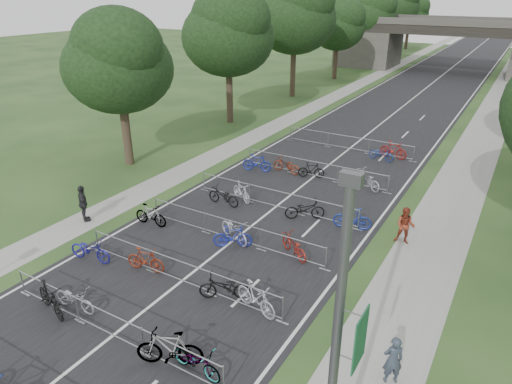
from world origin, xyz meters
TOP-DOWN VIEW (x-y plane):
  - road at (0.00, 50.00)m, footprint 11.00×140.00m
  - sidewalk_right at (8.00, 50.00)m, footprint 3.00×140.00m
  - sidewalk_left at (-7.50, 50.00)m, footprint 2.00×140.00m
  - lane_markings at (0.00, 50.00)m, footprint 0.12×140.00m
  - overpass_bridge at (0.00, 65.00)m, footprint 31.00×8.00m
  - lamppost at (8.33, 2.00)m, footprint 0.61×0.65m
  - tree_left_0 at (-11.39, 15.93)m, footprint 6.72×6.72m
  - tree_left_1 at (-11.39, 27.93)m, footprint 7.56×7.56m
  - tree_left_2 at (-11.39, 39.93)m, footprint 8.40×8.40m
  - tree_left_3 at (-11.39, 51.93)m, footprint 6.72×6.72m
  - tree_left_4 at (-11.39, 63.93)m, footprint 7.56×7.56m
  - tree_left_5 at (-11.39, 75.93)m, footprint 8.40×8.40m
  - tree_left_6 at (-11.39, 87.93)m, footprint 6.72×6.72m
  - barrier_row_1 at (0.00, 3.60)m, footprint 9.70×0.08m
  - barrier_row_2 at (0.00, 7.20)m, footprint 9.70×0.08m
  - barrier_row_3 at (0.00, 11.00)m, footprint 9.70×0.08m
  - barrier_row_4 at (0.00, 15.00)m, footprint 9.70×0.08m
  - barrier_row_5 at (0.00, 20.00)m, footprint 9.70×0.08m
  - barrier_row_6 at (0.00, 26.00)m, footprint 9.70×0.08m
  - bike_4 at (-2.75, 3.44)m, footprint 2.12×1.08m
  - bike_5 at (-2.17, 4.00)m, footprint 1.88×0.77m
  - bike_6 at (2.52, 3.73)m, footprint 2.14×1.47m
  - bike_7 at (3.43, 3.87)m, footprint 1.92×0.79m
  - bike_8 at (-4.30, 6.55)m, footprint 2.10×1.01m
  - bike_9 at (-1.73, 7.18)m, footprint 1.79×0.80m
  - bike_10 at (2.12, 7.29)m, footprint 2.04×1.53m
  - bike_11 at (3.48, 7.27)m, footprint 2.04×1.08m
  - bike_12 at (-4.30, 10.26)m, footprint 1.86×0.65m
  - bike_13 at (0.03, 11.12)m, footprint 2.17×1.50m
  - bike_14 at (0.30, 10.57)m, footprint 1.81×1.31m
  - bike_15 at (2.99, 11.32)m, footprint 1.95×1.55m
  - bike_16 at (-2.55, 13.97)m, footprint 1.98×0.76m
  - bike_17 at (-2.01, 14.94)m, footprint 1.77×1.25m
  - bike_18 at (1.89, 14.75)m, footprint 2.08×1.68m
  - bike_19 at (4.30, 14.98)m, footprint 1.92×0.97m
  - bike_20 at (-3.53, 19.14)m, footprint 1.97×0.97m
  - bike_21 at (-1.80, 19.86)m, footprint 2.02×0.96m
  - bike_22 at (-0.12, 19.93)m, footprint 1.69×1.02m
  - bike_23 at (3.35, 20.09)m, footprint 2.16×1.72m
  - bike_26 at (2.66, 25.18)m, footprint 1.83×0.84m
  - bike_27 at (3.22, 26.05)m, footprint 1.99×0.87m
  - pedestrian_a at (8.56, 6.55)m, footprint 0.71×0.66m
  - pedestrian_b at (6.80, 14.90)m, footprint 0.90×0.72m
  - pedestrian_c at (-7.45, 8.91)m, footprint 1.19×0.98m

SIDE VIEW (x-z plane):
  - lane_markings at x=0.00m, z-range 0.00..0.00m
  - road at x=0.00m, z-range 0.00..0.01m
  - sidewalk_right at x=8.00m, z-range 0.00..0.01m
  - sidewalk_left at x=-7.50m, z-range 0.00..0.01m
  - bike_26 at x=2.66m, z-range 0.00..0.93m
  - bike_5 at x=-2.17m, z-range 0.00..0.97m
  - bike_22 at x=-0.12m, z-range 0.00..0.98m
  - bike_7 at x=3.43m, z-range 0.00..0.98m
  - bike_15 at x=2.99m, z-range 0.00..0.99m
  - bike_21 at x=-1.80m, z-range 0.00..1.02m
  - bike_16 at x=-2.55m, z-range 0.00..1.03m
  - bike_10 at x=2.12m, z-range 0.00..1.03m
  - bike_9 at x=-1.73m, z-range 0.00..1.04m
  - bike_17 at x=-2.01m, z-range 0.00..1.05m
  - bike_8 at x=-4.30m, z-range 0.00..1.06m
  - bike_18 at x=1.89m, z-range 0.00..1.06m
  - bike_14 at x=0.30m, z-range 0.00..1.07m
  - bike_13 at x=0.03m, z-range 0.00..1.08m
  - barrier_row_1 at x=0.00m, z-range 0.00..1.10m
  - barrier_row_2 at x=0.00m, z-range 0.00..1.10m
  - barrier_row_3 at x=0.00m, z-range 0.00..1.10m
  - barrier_row_4 at x=0.00m, z-range 0.00..1.10m
  - barrier_row_5 at x=0.00m, z-range 0.00..1.10m
  - barrier_row_6 at x=0.00m, z-range 0.00..1.10m
  - bike_23 at x=3.35m, z-range 0.00..1.10m
  - bike_12 at x=-4.30m, z-range 0.00..1.10m
  - bike_19 at x=4.30m, z-range 0.00..1.11m
  - bike_20 at x=-3.53m, z-range 0.00..1.14m
  - bike_27 at x=3.22m, z-range 0.00..1.16m
  - bike_11 at x=3.48m, z-range 0.00..1.18m
  - bike_4 at x=-2.75m, z-range 0.00..1.22m
  - bike_6 at x=2.52m, z-range 0.00..1.26m
  - pedestrian_a at x=8.56m, z-range 0.00..1.64m
  - pedestrian_b at x=6.80m, z-range 0.00..1.75m
  - pedestrian_c at x=-7.45m, z-range 0.00..1.90m
  - overpass_bridge at x=0.00m, z-range 0.01..7.06m
  - lamppost at x=8.33m, z-range 0.18..8.39m
  - tree_left_0 at x=-11.39m, z-range 1.36..11.61m
  - tree_left_3 at x=-11.39m, z-range 1.36..11.61m
  - tree_left_6 at x=-11.39m, z-range 1.36..11.61m
  - tree_left_1 at x=-11.39m, z-range 1.54..13.07m
  - tree_left_4 at x=-11.39m, z-range 1.54..13.07m
  - tree_left_2 at x=-11.39m, z-range 1.71..14.52m
  - tree_left_5 at x=-11.39m, z-range 1.71..14.52m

